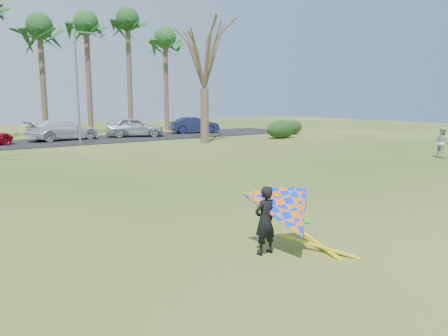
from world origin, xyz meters
TOP-DOWN VIEW (x-y plane):
  - ground at (0.00, 0.00)m, footprint 100.00×100.00m
  - parking_strip at (0.00, 25.00)m, footprint 46.00×7.00m
  - palm_6 at (2.00, 31.00)m, footprint 4.84×4.84m
  - palm_7 at (6.00, 31.00)m, footprint 4.84×4.84m
  - palm_8 at (10.00, 31.00)m, footprint 4.84×4.84m
  - palm_9 at (14.00, 31.00)m, footprint 4.84×4.84m
  - bare_tree_right at (10.00, 18.00)m, footprint 6.27×6.27m
  - streetlight at (2.16, 22.00)m, footprint 2.28×0.18m
  - hedge_near at (17.21, 17.34)m, footprint 3.02×1.37m
  - hedge_far at (20.74, 19.63)m, footprint 2.34×1.10m
  - car_3 at (2.01, 25.91)m, footprint 5.76×3.03m
  - car_4 at (7.82, 25.43)m, footprint 5.17×3.62m
  - car_5 at (14.12, 25.86)m, footprint 4.80×2.85m
  - pedestrian_a at (16.01, 3.28)m, footprint 0.86×0.98m
  - kite_flyer at (-1.69, -2.56)m, footprint 2.13×2.39m

SIDE VIEW (x-z plane):
  - ground at x=0.00m, z-range 0.00..0.00m
  - parking_strip at x=0.00m, z-range 0.00..0.06m
  - hedge_far at x=20.74m, z-range 0.00..1.30m
  - hedge_near at x=17.21m, z-range 0.00..1.51m
  - car_5 at x=14.12m, z-range 0.06..1.55m
  - kite_flyer at x=-1.69m, z-range -0.17..1.85m
  - car_3 at x=2.01m, z-range 0.06..1.65m
  - pedestrian_a at x=16.01m, z-range 0.00..1.71m
  - car_4 at x=7.82m, z-range 0.06..1.69m
  - streetlight at x=2.16m, z-range 0.46..8.46m
  - bare_tree_right at x=10.00m, z-range 1.96..11.17m
  - palm_6 at x=2.00m, z-range 3.75..14.59m
  - palm_9 at x=14.00m, z-range 3.75..14.59m
  - palm_7 at x=6.00m, z-range 4.08..15.62m
  - palm_8 at x=10.00m, z-range 4.40..16.64m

